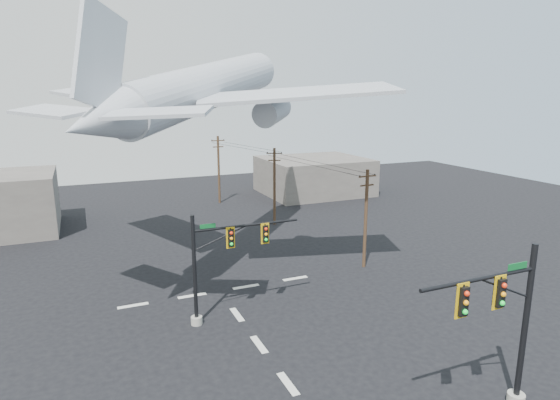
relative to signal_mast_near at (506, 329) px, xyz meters
name	(u,v)px	position (x,y,z in m)	size (l,w,h in m)	color
ground	(288,384)	(-7.65, 5.57, -4.07)	(120.00, 120.00, 0.00)	black
lane_markings	(251,334)	(-7.65, 10.90, -4.06)	(14.00, 21.20, 0.01)	beige
signal_mast_near	(506,329)	(0.00, 0.00, 0.00)	(6.33, 0.85, 7.69)	gray
signal_mast_far	(219,264)	(-8.84, 13.30, -0.32)	(7.11, 0.76, 6.94)	gray
utility_pole_a	(366,217)	(4.60, 17.64, 0.15)	(1.62, 0.27, 8.07)	#42301C
utility_pole_b	(274,185)	(2.80, 32.38, 0.28)	(1.59, 0.76, 8.32)	#42301C
utility_pole_c	(219,168)	(0.21, 44.83, 0.47)	(1.78, 0.30, 8.67)	#42301C
power_lines	(277,155)	(2.69, 31.28, 3.65)	(5.93, 27.19, 0.30)	black
airliner	(208,88)	(-6.69, 22.61, 10.23)	(24.77, 26.00, 8.08)	#B0B5BC
building_right	(314,176)	(14.35, 45.57, -1.57)	(14.00, 12.00, 5.00)	#655F59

